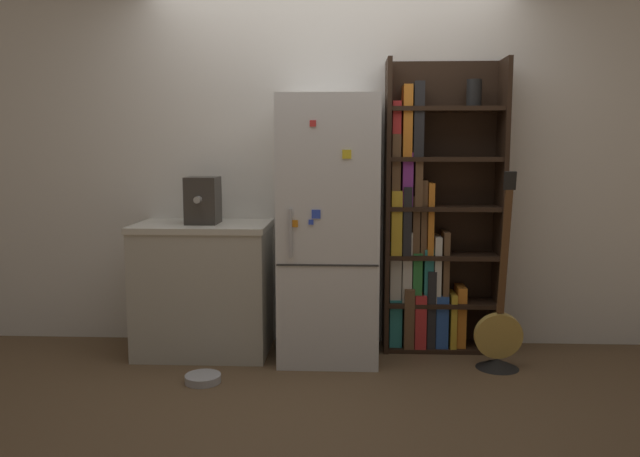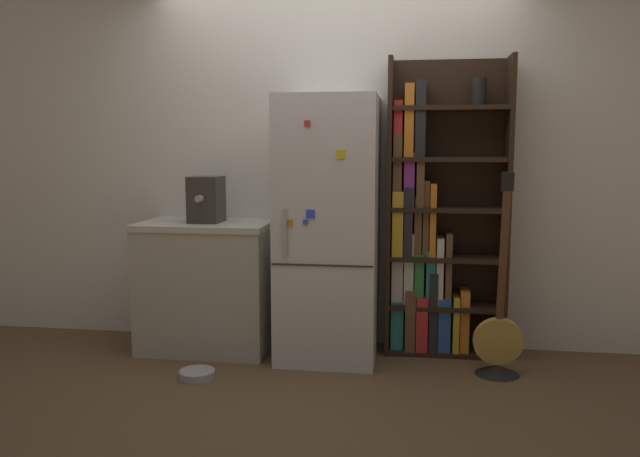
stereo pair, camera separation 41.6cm
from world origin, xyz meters
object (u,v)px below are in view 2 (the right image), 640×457
(refrigerator, at_px, (329,229))
(pet_bowl, at_px, (197,374))
(guitar, at_px, (498,346))
(bookshelf, at_px, (432,230))
(espresso_machine, at_px, (206,199))

(refrigerator, distance_m, pet_bowl, 1.24)
(guitar, height_order, pet_bowl, guitar)
(bookshelf, height_order, espresso_machine, bookshelf)
(bookshelf, distance_m, pet_bowl, 1.80)
(bookshelf, bearing_deg, refrigerator, -164.02)
(refrigerator, bearing_deg, guitar, -11.07)
(refrigerator, height_order, guitar, refrigerator)
(espresso_machine, bearing_deg, refrigerator, -1.64)
(refrigerator, bearing_deg, espresso_machine, 178.36)
(pet_bowl, bearing_deg, espresso_machine, 100.77)
(espresso_machine, height_order, guitar, guitar)
(refrigerator, relative_size, espresso_machine, 5.53)
(refrigerator, distance_m, bookshelf, 0.71)
(bookshelf, bearing_deg, pet_bowl, -152.77)
(pet_bowl, bearing_deg, bookshelf, 27.23)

